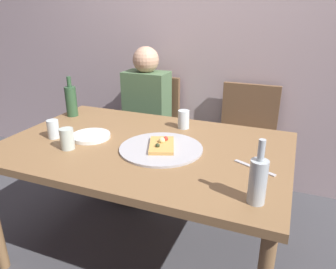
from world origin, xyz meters
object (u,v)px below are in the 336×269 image
(pizza_tray, at_px, (161,148))
(wine_glass, at_px, (53,129))
(plate_stack, at_px, (91,136))
(tumbler_far, at_px, (184,119))
(chair_right, at_px, (245,136))
(guest_in_sweater, at_px, (142,114))
(dining_table, at_px, (144,156))
(chair_left, at_px, (150,123))
(beer_bottle, at_px, (71,101))
(wine_bottle, at_px, (258,180))
(pizza_slice_last, at_px, (162,145))
(table_knife, at_px, (254,168))
(tumbler_near, at_px, (67,139))

(pizza_tray, xyz_separation_m, wine_glass, (-0.65, -0.08, 0.05))
(wine_glass, relative_size, plate_stack, 0.48)
(tumbler_far, bearing_deg, chair_right, 61.62)
(plate_stack, distance_m, guest_in_sweater, 0.80)
(dining_table, relative_size, chair_left, 1.76)
(beer_bottle, relative_size, guest_in_sweater, 0.24)
(wine_bottle, xyz_separation_m, chair_right, (-0.23, 1.27, -0.32))
(dining_table, height_order, guest_in_sweater, guest_in_sweater)
(pizza_tray, relative_size, beer_bottle, 1.61)
(guest_in_sweater, bearing_deg, dining_table, 117.12)
(pizza_slice_last, bearing_deg, tumbler_far, 89.70)
(plate_stack, xyz_separation_m, table_knife, (0.95, -0.03, -0.01))
(tumbler_near, height_order, chair_right, chair_right)
(tumbler_far, relative_size, plate_stack, 0.51)
(dining_table, bearing_deg, guest_in_sweater, 117.12)
(guest_in_sweater, bearing_deg, pizza_slice_last, 122.96)
(pizza_tray, xyz_separation_m, chair_right, (0.32, 0.94, -0.23))
(tumbler_far, xyz_separation_m, wine_glass, (-0.65, -0.44, -0.00))
(wine_bottle, xyz_separation_m, tumbler_near, (-1.01, 0.15, -0.04))
(table_knife, height_order, chair_right, chair_right)
(wine_glass, bearing_deg, tumbler_far, 34.13)
(pizza_tray, distance_m, tumbler_near, 0.51)
(tumbler_near, relative_size, chair_right, 0.13)
(beer_bottle, relative_size, chair_right, 0.31)
(tumbler_far, relative_size, wine_glass, 1.07)
(dining_table, relative_size, plate_stack, 6.99)
(wine_bottle, height_order, chair_right, wine_bottle)
(beer_bottle, bearing_deg, dining_table, -21.67)
(dining_table, xyz_separation_m, table_knife, (0.61, -0.06, 0.07))
(tumbler_far, bearing_deg, plate_stack, -141.18)
(table_knife, height_order, chair_left, chair_left)
(chair_left, bearing_deg, wine_bottle, 129.62)
(pizza_tray, xyz_separation_m, plate_stack, (-0.45, -0.00, 0.00))
(pizza_tray, relative_size, plate_stack, 1.99)
(pizza_tray, height_order, guest_in_sweater, guest_in_sweater)
(table_knife, bearing_deg, pizza_tray, -159.01)
(chair_left, distance_m, guest_in_sweater, 0.20)
(plate_stack, distance_m, chair_left, 0.97)
(table_knife, bearing_deg, beer_bottle, -169.53)
(tumbler_far, xyz_separation_m, chair_right, (0.31, 0.58, -0.28))
(beer_bottle, distance_m, chair_right, 1.34)
(beer_bottle, bearing_deg, tumbler_near, -54.85)
(dining_table, height_order, tumbler_far, tumbler_far)
(wine_bottle, bearing_deg, beer_bottle, 155.06)
(chair_right, relative_size, guest_in_sweater, 0.77)
(tumbler_near, xyz_separation_m, wine_glass, (-0.18, 0.10, -0.00))
(beer_bottle, height_order, guest_in_sweater, guest_in_sweater)
(beer_bottle, bearing_deg, chair_right, 29.43)
(pizza_slice_last, relative_size, chair_right, 0.28)
(guest_in_sweater, bearing_deg, wine_bottle, 133.24)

